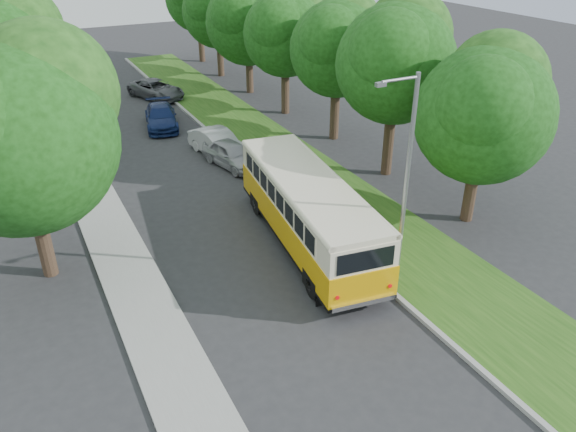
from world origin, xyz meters
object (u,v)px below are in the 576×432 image
vintage_bus (308,212)px  car_grey (156,89)px  lamppost_near (405,177)px  lamppost_far (63,88)px  car_blue (161,117)px  car_white (218,143)px  car_silver (232,154)px

vintage_bus → car_grey: size_ratio=2.12×
lamppost_near → lamppost_far: lamppost_near is taller
car_blue → car_white: bearing=-64.1°
car_blue → car_grey: 6.95m
vintage_bus → car_white: bearing=95.9°
vintage_bus → car_blue: bearing=101.5°
vintage_bus → lamppost_far: bearing=123.5°
car_blue → vintage_bus: bearing=-73.8°
lamppost_far → vintage_bus: size_ratio=0.71×
car_silver → car_blue: (-1.68, 8.24, -0.01)m
lamppost_near → lamppost_far: 20.53m
vintage_bus → car_silver: size_ratio=2.53×
car_silver → car_blue: car_silver is taller
lamppost_near → vintage_bus: lamppost_near is taller
lamppost_far → car_silver: size_ratio=1.80×
lamppost_far → vintage_bus: bearing=-63.9°
car_white → lamppost_near: bearing=-96.2°
car_blue → car_grey: car_blue is taller
car_grey → car_silver: bearing=-110.4°
vintage_bus → car_silver: 9.47m
car_white → car_blue: bearing=92.3°
car_white → car_grey: (-0.05, 13.17, -0.05)m
lamppost_near → car_silver: size_ratio=1.92×
lamppost_near → car_white: 15.59m
lamppost_near → car_blue: lamppost_near is taller
car_white → vintage_bus: bearing=-103.0°
vintage_bus → lamppost_near: bearing=-58.6°
vintage_bus → car_silver: bearing=95.0°
lamppost_near → car_silver: bearing=95.6°
lamppost_near → car_blue: (-2.99, 21.49, -3.66)m
vintage_bus → car_white: size_ratio=2.35×
vintage_bus → car_white: vintage_bus is taller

